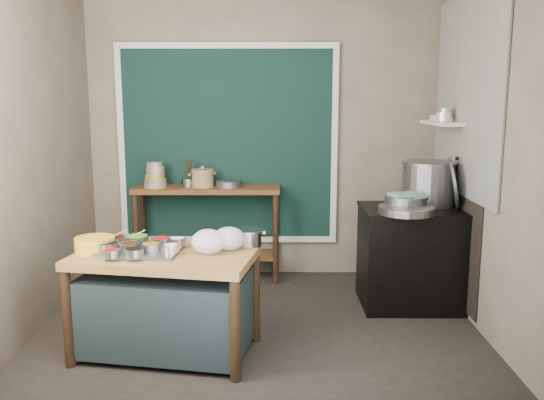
{
  "coord_description": "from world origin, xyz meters",
  "views": [
    {
      "loc": [
        0.13,
        -4.37,
        1.84
      ],
      "look_at": [
        0.1,
        0.25,
        1.0
      ],
      "focal_mm": 38.0,
      "sensor_mm": 36.0,
      "label": 1
    }
  ],
  "objects_px": {
    "prep_table": "(166,304)",
    "utensil_cup": "(189,183)",
    "saucepan": "(248,238)",
    "steamer": "(405,203)",
    "stove_block": "(413,258)",
    "condiment_tray": "(140,251)",
    "yellow_basin": "(95,245)",
    "ceramic_crock": "(203,179)",
    "back_counter": "(208,233)",
    "stock_pot": "(428,183)"
  },
  "relations": [
    {
      "from": "prep_table",
      "to": "condiment_tray",
      "type": "relative_size",
      "value": 2.28
    },
    {
      "from": "prep_table",
      "to": "ceramic_crock",
      "type": "relative_size",
      "value": 5.4
    },
    {
      "from": "saucepan",
      "to": "back_counter",
      "type": "bearing_deg",
      "value": 103.46
    },
    {
      "from": "saucepan",
      "to": "steamer",
      "type": "height_order",
      "value": "steamer"
    },
    {
      "from": "stove_block",
      "to": "steamer",
      "type": "bearing_deg",
      "value": -143.47
    },
    {
      "from": "stove_block",
      "to": "stock_pot",
      "type": "bearing_deg",
      "value": 47.09
    },
    {
      "from": "condiment_tray",
      "to": "back_counter",
      "type": "bearing_deg",
      "value": 81.13
    },
    {
      "from": "stove_block",
      "to": "utensil_cup",
      "type": "relative_size",
      "value": 6.48
    },
    {
      "from": "back_counter",
      "to": "stove_block",
      "type": "bearing_deg",
      "value": -21.02
    },
    {
      "from": "prep_table",
      "to": "steamer",
      "type": "height_order",
      "value": "steamer"
    },
    {
      "from": "condiment_tray",
      "to": "utensil_cup",
      "type": "height_order",
      "value": "utensil_cup"
    },
    {
      "from": "back_counter",
      "to": "saucepan",
      "type": "height_order",
      "value": "back_counter"
    },
    {
      "from": "condiment_tray",
      "to": "steamer",
      "type": "relative_size",
      "value": 1.45
    },
    {
      "from": "prep_table",
      "to": "ceramic_crock",
      "type": "height_order",
      "value": "ceramic_crock"
    },
    {
      "from": "back_counter",
      "to": "saucepan",
      "type": "distance_m",
      "value": 1.64
    },
    {
      "from": "stove_block",
      "to": "saucepan",
      "type": "xyz_separation_m",
      "value": [
        -1.42,
        -0.8,
        0.39
      ]
    },
    {
      "from": "yellow_basin",
      "to": "utensil_cup",
      "type": "xyz_separation_m",
      "value": [
        0.42,
        1.71,
        0.19
      ]
    },
    {
      "from": "ceramic_crock",
      "to": "condiment_tray",
      "type": "bearing_deg",
      "value": -97.67
    },
    {
      "from": "condiment_tray",
      "to": "ceramic_crock",
      "type": "height_order",
      "value": "ceramic_crock"
    },
    {
      "from": "prep_table",
      "to": "stock_pot",
      "type": "relative_size",
      "value": 2.52
    },
    {
      "from": "back_counter",
      "to": "ceramic_crock",
      "type": "distance_m",
      "value": 0.55
    },
    {
      "from": "condiment_tray",
      "to": "steamer",
      "type": "height_order",
      "value": "steamer"
    },
    {
      "from": "condiment_tray",
      "to": "saucepan",
      "type": "relative_size",
      "value": 2.46
    },
    {
      "from": "back_counter",
      "to": "stock_pot",
      "type": "distance_m",
      "value": 2.21
    },
    {
      "from": "yellow_basin",
      "to": "stock_pot",
      "type": "height_order",
      "value": "stock_pot"
    },
    {
      "from": "prep_table",
      "to": "stock_pot",
      "type": "xyz_separation_m",
      "value": [
        2.14,
        1.16,
        0.7
      ]
    },
    {
      "from": "stove_block",
      "to": "condiment_tray",
      "type": "bearing_deg",
      "value": -155.1
    },
    {
      "from": "condiment_tray",
      "to": "yellow_basin",
      "type": "relative_size",
      "value": 1.97
    },
    {
      "from": "prep_table",
      "to": "saucepan",
      "type": "relative_size",
      "value": 5.61
    },
    {
      "from": "stove_block",
      "to": "saucepan",
      "type": "bearing_deg",
      "value": -150.64
    },
    {
      "from": "saucepan",
      "to": "condiment_tray",
      "type": "bearing_deg",
      "value": -168.35
    },
    {
      "from": "utensil_cup",
      "to": "prep_table",
      "type": "bearing_deg",
      "value": -87.42
    },
    {
      "from": "utensil_cup",
      "to": "ceramic_crock",
      "type": "bearing_deg",
      "value": -3.95
    },
    {
      "from": "yellow_basin",
      "to": "stock_pot",
      "type": "distance_m",
      "value": 2.89
    },
    {
      "from": "saucepan",
      "to": "utensil_cup",
      "type": "bearing_deg",
      "value": 109.33
    },
    {
      "from": "yellow_basin",
      "to": "prep_table",
      "type": "bearing_deg",
      "value": -3.38
    },
    {
      "from": "saucepan",
      "to": "stock_pot",
      "type": "xyz_separation_m",
      "value": [
        1.57,
        0.96,
        0.26
      ]
    },
    {
      "from": "steamer",
      "to": "utensil_cup",
      "type": "bearing_deg",
      "value": 157.7
    },
    {
      "from": "back_counter",
      "to": "stove_block",
      "type": "height_order",
      "value": "back_counter"
    },
    {
      "from": "condiment_tray",
      "to": "stock_pot",
      "type": "bearing_deg",
      "value": 26.67
    },
    {
      "from": "stove_block",
      "to": "steamer",
      "type": "distance_m",
      "value": 0.53
    },
    {
      "from": "utensil_cup",
      "to": "back_counter",
      "type": "bearing_deg",
      "value": -0.01
    },
    {
      "from": "stove_block",
      "to": "prep_table",
      "type": "bearing_deg",
      "value": -153.22
    },
    {
      "from": "utensil_cup",
      "to": "steamer",
      "type": "xyz_separation_m",
      "value": [
        1.97,
        -0.81,
        -0.05
      ]
    },
    {
      "from": "back_counter",
      "to": "utensil_cup",
      "type": "distance_m",
      "value": 0.55
    },
    {
      "from": "stove_block",
      "to": "ceramic_crock",
      "type": "xyz_separation_m",
      "value": [
        -1.94,
        0.72,
        0.6
      ]
    },
    {
      "from": "stock_pot",
      "to": "utensil_cup",
      "type": "bearing_deg",
      "value": 165.49
    },
    {
      "from": "prep_table",
      "to": "condiment_tray",
      "type": "bearing_deg",
      "value": -170.63
    },
    {
      "from": "condiment_tray",
      "to": "yellow_basin",
      "type": "distance_m",
      "value": 0.33
    },
    {
      "from": "prep_table",
      "to": "utensil_cup",
      "type": "height_order",
      "value": "utensil_cup"
    }
  ]
}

